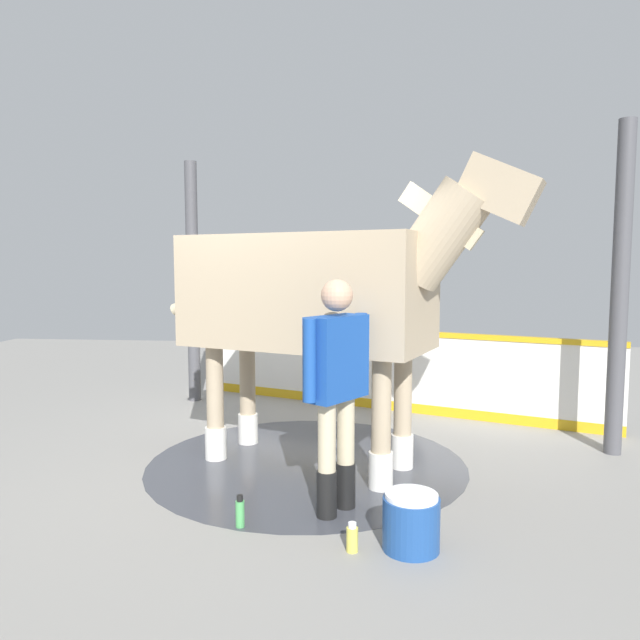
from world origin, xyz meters
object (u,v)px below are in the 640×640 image
(handler, at_px, (337,379))
(bottle_spray, at_px, (240,512))
(wash_bucket, at_px, (411,522))
(horse, at_px, (318,294))
(bottle_shampoo, at_px, (352,538))

(handler, height_order, bottle_spray, handler)
(handler, height_order, wash_bucket, handler)
(horse, relative_size, handler, 1.96)
(handler, xyz_separation_m, bottle_shampoo, (0.59, 0.15, -0.91))
(wash_bucket, height_order, bottle_spray, wash_bucket)
(bottle_shampoo, height_order, bottle_spray, bottle_spray)
(bottle_shampoo, distance_m, bottle_spray, 0.84)
(horse, distance_m, bottle_shampoo, 2.20)
(handler, relative_size, wash_bucket, 4.66)
(wash_bucket, bearing_deg, horse, -153.15)
(handler, bearing_deg, wash_bucket, 168.99)
(horse, xyz_separation_m, wash_bucket, (1.52, 0.77, -1.38))
(bottle_shampoo, relative_size, bottle_spray, 0.84)
(horse, height_order, bottle_shampoo, horse)
(bottle_shampoo, bearing_deg, wash_bucket, 100.77)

